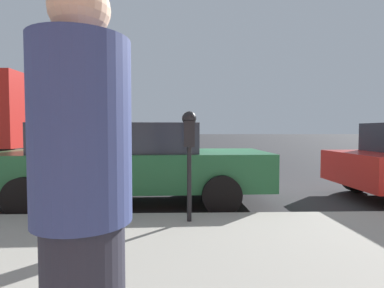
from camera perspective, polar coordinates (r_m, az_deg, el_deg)
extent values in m
plane|color=#2B2B2D|center=(6.66, -0.05, -9.15)|extent=(220.00, 220.00, 0.00)
cylinder|color=black|center=(3.99, -0.54, -7.64)|extent=(0.06, 0.06, 0.99)
cube|color=black|center=(3.93, -0.54, 1.95)|extent=(0.20, 0.14, 0.34)
sphere|color=black|center=(3.93, -0.54, 4.91)|extent=(0.19, 0.19, 0.19)
cube|color=#19389E|center=(4.03, -0.57, 1.36)|extent=(0.01, 0.11, 0.12)
cube|color=black|center=(4.03, -0.57, 3.05)|extent=(0.01, 0.10, 0.08)
cube|color=#1E5B33|center=(5.69, -11.27, -4.65)|extent=(1.89, 5.00, 0.64)
cube|color=#232833|center=(5.68, -13.30, 1.20)|extent=(1.62, 2.82, 0.52)
cylinder|color=black|center=(6.60, 3.26, -6.45)|extent=(0.24, 0.65, 0.64)
cylinder|color=black|center=(4.89, 5.66, -9.64)|extent=(0.24, 0.65, 0.64)
cylinder|color=black|center=(6.95, -22.93, -6.18)|extent=(0.24, 0.65, 0.64)
cylinder|color=black|center=(5.36, -29.30, -8.87)|extent=(0.24, 0.65, 0.64)
cylinder|color=black|center=(7.60, 28.83, -5.57)|extent=(0.24, 0.65, 0.64)
cube|color=#AD1E19|center=(10.80, -32.74, 5.20)|extent=(2.55, 2.27, 2.11)
cylinder|color=black|center=(11.85, -29.27, -1.80)|extent=(0.35, 1.05, 1.04)
cylinder|color=navy|center=(1.23, -20.30, 2.18)|extent=(0.38, 0.38, 0.70)
sphere|color=tan|center=(1.32, -20.64, 22.99)|extent=(0.23, 0.23, 0.23)
sphere|color=tan|center=(1.39, -17.68, 21.84)|extent=(0.07, 0.07, 0.07)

